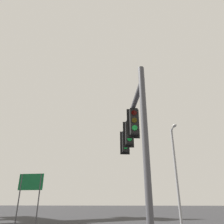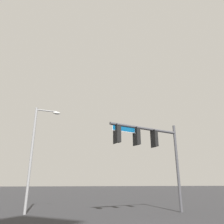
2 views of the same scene
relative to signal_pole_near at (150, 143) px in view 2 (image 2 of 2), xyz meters
The scene contains 2 objects.
signal_pole_near is the anchor object (origin of this frame).
street_lamp 8.26m from the signal_pole_near, 20.90° to the right, with size 1.88×0.28×7.41m.
Camera 2 is at (5.29, 7.57, 1.90)m, focal length 35.00 mm.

